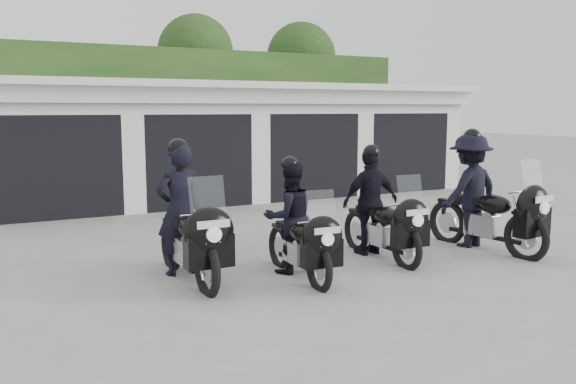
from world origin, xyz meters
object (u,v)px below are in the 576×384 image
police_bike_b (295,225)px  police_bike_c (376,208)px  police_bike_d (479,196)px  police_bike_a (187,223)px

police_bike_b → police_bike_c: 1.71m
police_bike_c → police_bike_d: police_bike_d is taller
police_bike_b → police_bike_d: bearing=4.6°
police_bike_a → police_bike_c: (3.07, -0.13, -0.01)m
police_bike_a → police_bike_d: police_bike_d is taller
police_bike_a → police_bike_c: size_ratio=1.09×
police_bike_b → police_bike_d: (3.51, 0.03, 0.15)m
police_bike_c → police_bike_a: bearing=-179.6°
police_bike_a → police_bike_b: bearing=-19.2°
police_bike_c → police_bike_b: bearing=-164.8°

